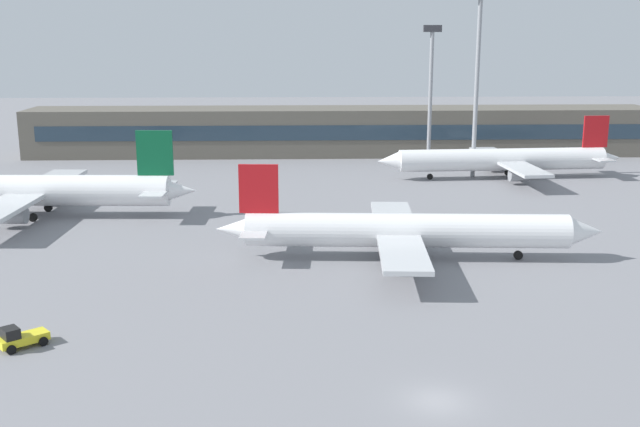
{
  "coord_description": "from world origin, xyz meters",
  "views": [
    {
      "loc": [
        -9.05,
        -44.57,
        23.07
      ],
      "look_at": [
        -6.24,
        40.0,
        3.0
      ],
      "focal_mm": 42.73,
      "sensor_mm": 36.0,
      "label": 1
    }
  ],
  "objects_px": {
    "airplane_far": "(500,160)",
    "baggage_tug_yellow": "(20,338)",
    "airplane_mid": "(21,191)",
    "floodlight_tower_west": "(477,73)",
    "floodlight_tower_east": "(431,84)",
    "airplane_near": "(409,231)"
  },
  "relations": [
    {
      "from": "floodlight_tower_west",
      "to": "airplane_mid",
      "type": "bearing_deg",
      "value": -158.25
    },
    {
      "from": "floodlight_tower_east",
      "to": "baggage_tug_yellow",
      "type": "bearing_deg",
      "value": -118.74
    },
    {
      "from": "airplane_near",
      "to": "airplane_mid",
      "type": "distance_m",
      "value": 51.36
    },
    {
      "from": "airplane_far",
      "to": "baggage_tug_yellow",
      "type": "xyz_separation_m",
      "value": [
        -54.17,
        -67.08,
        -2.27
      ]
    },
    {
      "from": "airplane_near",
      "to": "airplane_far",
      "type": "height_order",
      "value": "airplane_far"
    },
    {
      "from": "baggage_tug_yellow",
      "to": "airplane_near",
      "type": "bearing_deg",
      "value": 34.25
    },
    {
      "from": "airplane_near",
      "to": "floodlight_tower_east",
      "type": "relative_size",
      "value": 1.65
    },
    {
      "from": "airplane_far",
      "to": "baggage_tug_yellow",
      "type": "relative_size",
      "value": 10.89
    },
    {
      "from": "floodlight_tower_west",
      "to": "floodlight_tower_east",
      "type": "bearing_deg",
      "value": 109.98
    },
    {
      "from": "airplane_far",
      "to": "airplane_mid",
      "type": "bearing_deg",
      "value": -160.45
    },
    {
      "from": "airplane_mid",
      "to": "floodlight_tower_east",
      "type": "distance_m",
      "value": 72.24
    },
    {
      "from": "airplane_mid",
      "to": "airplane_far",
      "type": "relative_size",
      "value": 1.11
    },
    {
      "from": "airplane_mid",
      "to": "airplane_far",
      "type": "bearing_deg",
      "value": 19.55
    },
    {
      "from": "airplane_near",
      "to": "floodlight_tower_west",
      "type": "height_order",
      "value": "floodlight_tower_west"
    },
    {
      "from": "airplane_mid",
      "to": "floodlight_tower_west",
      "type": "height_order",
      "value": "floodlight_tower_west"
    },
    {
      "from": "airplane_mid",
      "to": "floodlight_tower_east",
      "type": "bearing_deg",
      "value": 33.53
    },
    {
      "from": "airplane_mid",
      "to": "floodlight_tower_west",
      "type": "distance_m",
      "value": 70.75
    },
    {
      "from": "airplane_far",
      "to": "floodlight_tower_west",
      "type": "relative_size",
      "value": 1.38
    },
    {
      "from": "airplane_mid",
      "to": "baggage_tug_yellow",
      "type": "bearing_deg",
      "value": -71.26
    },
    {
      "from": "airplane_mid",
      "to": "baggage_tug_yellow",
      "type": "relative_size",
      "value": 12.11
    },
    {
      "from": "airplane_near",
      "to": "floodlight_tower_east",
      "type": "distance_m",
      "value": 62.24
    },
    {
      "from": "floodlight_tower_east",
      "to": "airplane_far",
      "type": "bearing_deg",
      "value": -58.81
    }
  ]
}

